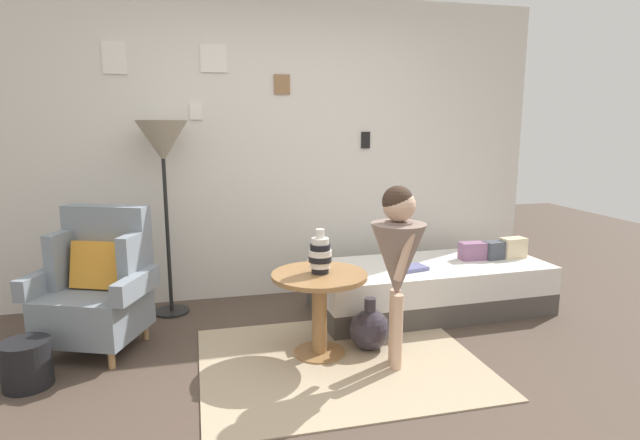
{
  "coord_description": "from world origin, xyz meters",
  "views": [
    {
      "loc": [
        -0.71,
        -2.55,
        1.53
      ],
      "look_at": [
        0.15,
        0.95,
        0.85
      ],
      "focal_mm": 28.76,
      "sensor_mm": 36.0,
      "label": 1
    }
  ],
  "objects_px": {
    "armchair": "(98,286)",
    "person_child": "(398,253)",
    "vase_striped": "(320,255)",
    "magazine_basket": "(27,364)",
    "book_on_daybed": "(412,268)",
    "side_table": "(319,296)",
    "demijohn_near": "(370,329)",
    "daybed": "(430,287)",
    "floor_lamp": "(163,149)"
  },
  "relations": [
    {
      "from": "side_table",
      "to": "armchair",
      "type": "bearing_deg",
      "value": 161.46
    },
    {
      "from": "book_on_daybed",
      "to": "demijohn_near",
      "type": "xyz_separation_m",
      "value": [
        -0.51,
        -0.46,
        -0.27
      ]
    },
    {
      "from": "vase_striped",
      "to": "floor_lamp",
      "type": "relative_size",
      "value": 0.19
    },
    {
      "from": "demijohn_near",
      "to": "floor_lamp",
      "type": "bearing_deg",
      "value": 142.2
    },
    {
      "from": "person_child",
      "to": "magazine_basket",
      "type": "bearing_deg",
      "value": 172.66
    },
    {
      "from": "side_table",
      "to": "person_child",
      "type": "bearing_deg",
      "value": -33.9
    },
    {
      "from": "vase_striped",
      "to": "floor_lamp",
      "type": "height_order",
      "value": "floor_lamp"
    },
    {
      "from": "vase_striped",
      "to": "magazine_basket",
      "type": "height_order",
      "value": "vase_striped"
    },
    {
      "from": "armchair",
      "to": "demijohn_near",
      "type": "bearing_deg",
      "value": -15.22
    },
    {
      "from": "vase_striped",
      "to": "daybed",
      "type": "bearing_deg",
      "value": 28.32
    },
    {
      "from": "floor_lamp",
      "to": "vase_striped",
      "type": "bearing_deg",
      "value": -45.82
    },
    {
      "from": "side_table",
      "to": "book_on_daybed",
      "type": "xyz_separation_m",
      "value": [
        0.86,
        0.46,
        0.0
      ]
    },
    {
      "from": "armchair",
      "to": "demijohn_near",
      "type": "height_order",
      "value": "armchair"
    },
    {
      "from": "armchair",
      "to": "daybed",
      "type": "relative_size",
      "value": 0.5
    },
    {
      "from": "daybed",
      "to": "demijohn_near",
      "type": "distance_m",
      "value": 0.94
    },
    {
      "from": "daybed",
      "to": "magazine_basket",
      "type": "distance_m",
      "value": 2.92
    },
    {
      "from": "vase_striped",
      "to": "magazine_basket",
      "type": "xyz_separation_m",
      "value": [
        -1.78,
        -0.01,
        -0.55
      ]
    },
    {
      "from": "book_on_daybed",
      "to": "side_table",
      "type": "bearing_deg",
      "value": -152.01
    },
    {
      "from": "vase_striped",
      "to": "magazine_basket",
      "type": "bearing_deg",
      "value": -179.63
    },
    {
      "from": "book_on_daybed",
      "to": "demijohn_near",
      "type": "bearing_deg",
      "value": -137.66
    },
    {
      "from": "magazine_basket",
      "to": "daybed",
      "type": "bearing_deg",
      "value": 11.7
    },
    {
      "from": "side_table",
      "to": "demijohn_near",
      "type": "xyz_separation_m",
      "value": [
        0.35,
        -0.01,
        -0.27
      ]
    },
    {
      "from": "armchair",
      "to": "person_child",
      "type": "relative_size",
      "value": 0.83
    },
    {
      "from": "floor_lamp",
      "to": "demijohn_near",
      "type": "relative_size",
      "value": 4.24
    },
    {
      "from": "armchair",
      "to": "magazine_basket",
      "type": "height_order",
      "value": "armchair"
    },
    {
      "from": "side_table",
      "to": "book_on_daybed",
      "type": "distance_m",
      "value": 0.97
    },
    {
      "from": "side_table",
      "to": "person_child",
      "type": "height_order",
      "value": "person_child"
    },
    {
      "from": "side_table",
      "to": "demijohn_near",
      "type": "relative_size",
      "value": 1.72
    },
    {
      "from": "person_child",
      "to": "daybed",
      "type": "bearing_deg",
      "value": 53.06
    },
    {
      "from": "daybed",
      "to": "side_table",
      "type": "relative_size",
      "value": 3.05
    },
    {
      "from": "daybed",
      "to": "armchair",
      "type": "bearing_deg",
      "value": -177.57
    },
    {
      "from": "vase_striped",
      "to": "person_child",
      "type": "xyz_separation_m",
      "value": [
        0.42,
        -0.3,
        0.06
      ]
    },
    {
      "from": "side_table",
      "to": "daybed",
      "type": "bearing_deg",
      "value": 28.54
    },
    {
      "from": "book_on_daybed",
      "to": "demijohn_near",
      "type": "relative_size",
      "value": 0.6
    },
    {
      "from": "side_table",
      "to": "book_on_daybed",
      "type": "bearing_deg",
      "value": 27.99
    },
    {
      "from": "demijohn_near",
      "to": "magazine_basket",
      "type": "xyz_separation_m",
      "value": [
        -2.13,
        0.0,
        -0.01
      ]
    },
    {
      "from": "demijohn_near",
      "to": "magazine_basket",
      "type": "height_order",
      "value": "demijohn_near"
    },
    {
      "from": "floor_lamp",
      "to": "person_child",
      "type": "height_order",
      "value": "floor_lamp"
    },
    {
      "from": "demijohn_near",
      "to": "armchair",
      "type": "bearing_deg",
      "value": 164.78
    },
    {
      "from": "floor_lamp",
      "to": "armchair",
      "type": "bearing_deg",
      "value": -128.47
    },
    {
      "from": "side_table",
      "to": "book_on_daybed",
      "type": "height_order",
      "value": "side_table"
    },
    {
      "from": "side_table",
      "to": "floor_lamp",
      "type": "bearing_deg",
      "value": 133.74
    },
    {
      "from": "armchair",
      "to": "floor_lamp",
      "type": "distance_m",
      "value": 1.15
    },
    {
      "from": "vase_striped",
      "to": "book_on_daybed",
      "type": "distance_m",
      "value": 1.0
    },
    {
      "from": "side_table",
      "to": "vase_striped",
      "type": "bearing_deg",
      "value": 52.97
    },
    {
      "from": "demijohn_near",
      "to": "side_table",
      "type": "bearing_deg",
      "value": 179.17
    },
    {
      "from": "book_on_daybed",
      "to": "vase_striped",
      "type": "bearing_deg",
      "value": -152.3
    },
    {
      "from": "vase_striped",
      "to": "person_child",
      "type": "bearing_deg",
      "value": -35.18
    },
    {
      "from": "armchair",
      "to": "person_child",
      "type": "bearing_deg",
      "value": -22.4
    },
    {
      "from": "person_child",
      "to": "demijohn_near",
      "type": "bearing_deg",
      "value": 104.55
    }
  ]
}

